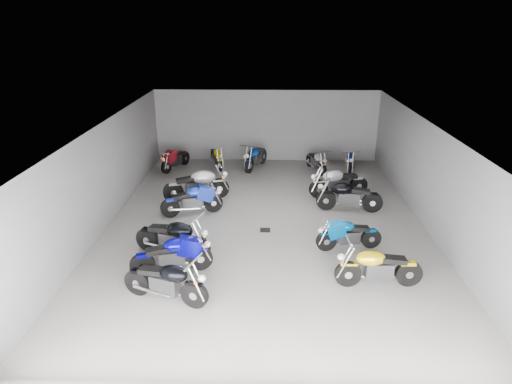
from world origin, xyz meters
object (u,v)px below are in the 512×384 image
Objects in this scene: motorcycle_left_a at (166,281)px; motorcycle_left_c at (173,237)px; motorcycle_right_e at (348,196)px; motorcycle_back_e at (316,161)px; drain_grate at (265,230)px; motorcycle_back_b at (217,157)px; motorcycle_left_f at (197,185)px; motorcycle_right_c at (348,235)px; motorcycle_back_c at (256,157)px; motorcycle_right_f at (338,182)px; motorcycle_left_e at (193,200)px; motorcycle_back_a at (175,159)px; motorcycle_back_f at (350,161)px; motorcycle_right_b at (378,267)px; motorcycle_left_b at (173,255)px.

motorcycle_left_a is 0.95× the size of motorcycle_left_c.
motorcycle_back_e is (-0.66, 4.25, -0.09)m from motorcycle_right_e.
motorcycle_back_b is (-2.18, 6.34, 0.46)m from drain_grate.
motorcycle_right_e is at bearing 64.44° from motorcycle_left_f.
motorcycle_back_c reaches higher than motorcycle_right_c.
motorcycle_right_c reaches higher than drain_grate.
drain_grate is 0.14× the size of motorcycle_right_f.
motorcycle_back_e is (2.61, -0.35, -0.07)m from motorcycle_back_c.
motorcycle_back_a is (-1.51, 4.82, -0.03)m from motorcycle_left_e.
motorcycle_left_a is at bearing -120.59° from drain_grate.
motorcycle_back_b is at bearing -161.30° from motorcycle_left_a.
motorcycle_right_c is at bearing 103.34° from motorcycle_back_b.
motorcycle_left_f is 4.23m from motorcycle_back_c.
motorcycle_left_a is 2.19m from motorcycle_left_c.
drain_grate is at bearing 28.50° from motorcycle_left_f.
motorcycle_back_f is at bearing -19.07° from motorcycle_right_c.
motorcycle_left_c reaches higher than motorcycle_right_e.
motorcycle_back_b is 0.98× the size of motorcycle_back_f.
motorcycle_left_f is at bearing 136.73° from motorcycle_back_a.
motorcycle_right_b reaches higher than motorcycle_back_f.
motorcycle_left_c is at bearing 73.04° from motorcycle_right_b.
motorcycle_right_c is at bearing 89.40° from motorcycle_back_f.
motorcycle_left_c reaches higher than motorcycle_back_f.
motorcycle_right_b is 4.66m from motorcycle_right_e.
motorcycle_left_c is 1.17× the size of motorcycle_back_b.
motorcycle_back_c is 1.07× the size of motorcycle_back_f.
motorcycle_right_b is at bearing 150.42° from motorcycle_back_a.
drain_grate is 0.17× the size of motorcycle_back_f.
motorcycle_back_c is 2.63m from motorcycle_back_e.
motorcycle_right_e reaches higher than motorcycle_back_a.
motorcycle_back_b is at bearing 21.93° from motorcycle_right_c.
motorcycle_right_b reaches higher than motorcycle_back_b.
motorcycle_right_f is at bearing 179.15° from motorcycle_back_a.
motorcycle_back_e is (4.57, 4.68, -0.05)m from motorcycle_left_e.
motorcycle_left_a reaches higher than motorcycle_back_e.
drain_grate is 0.15× the size of motorcycle_left_c.
motorcycle_left_f is 1.05× the size of motorcycle_right_f.
motorcycle_left_f is 3.86m from motorcycle_back_b.
motorcycle_back_f is (4.05, -0.27, -0.06)m from motorcycle_back_c.
motorcycle_right_e reaches higher than motorcycle_back_f.
motorcycle_back_f reaches higher than drain_grate.
motorcycle_left_a is 0.90× the size of motorcycle_left_f.
motorcycle_left_f reaches higher than motorcycle_right_e.
motorcycle_left_f is at bearing 41.19° from motorcycle_right_b.
motorcycle_right_b is at bearing 75.86° from motorcycle_back_e.
motorcycle_right_c is at bearing 90.65° from motorcycle_left_b.
motorcycle_left_f is at bearing 86.79° from motorcycle_right_e.
motorcycle_right_f is (5.07, 1.78, 0.04)m from motorcycle_left_e.
motorcycle_left_b is 8.74m from motorcycle_back_a.
motorcycle_right_b reaches higher than motorcycle_left_b.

